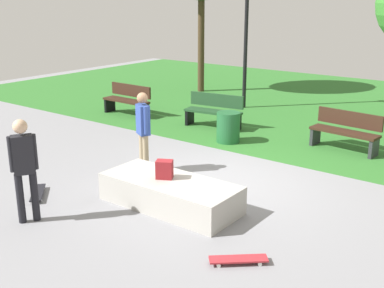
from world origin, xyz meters
TOP-DOWN VIEW (x-y plane):
  - ground_plane at (0.00, 0.00)m, footprint 28.00×28.00m
  - grass_lawn at (0.00, 7.87)m, footprint 26.60×12.26m
  - concrete_ledge at (-0.01, -1.49)m, footprint 2.45×1.03m
  - backpack_on_ledge at (-0.14, -1.48)m, footprint 0.34×0.31m
  - skater_performing_trick at (-1.46, -3.30)m, footprint 0.34×0.38m
  - skater_watching at (-1.53, -0.48)m, footprint 0.39×0.33m
  - skateboard_by_ledge at (1.93, -2.38)m, footprint 0.74×0.68m
  - skateboard_spare at (-2.22, -2.59)m, footprint 0.73×0.69m
  - park_bench_by_oak at (1.24, 3.48)m, footprint 1.64×0.64m
  - park_bench_near_lamppost at (-2.41, 3.35)m, footprint 1.65×0.68m
  - park_bench_far_right at (-5.35, 2.97)m, footprint 1.61×0.50m
  - lamp_post at (-3.03, 5.96)m, footprint 0.28×0.28m
  - trash_bin at (-1.32, 2.37)m, footprint 0.58×0.58m

SIDE VIEW (x-z plane):
  - ground_plane at x=0.00m, z-range 0.00..0.00m
  - grass_lawn at x=0.00m, z-range 0.00..0.01m
  - skateboard_by_ledge at x=1.93m, z-range 0.02..0.10m
  - skateboard_spare at x=-2.22m, z-range 0.02..0.10m
  - concrete_ledge at x=-0.01m, z-range 0.00..0.49m
  - trash_bin at x=-1.32m, z-range 0.00..0.76m
  - park_bench_by_oak at x=1.24m, z-range 0.03..0.94m
  - park_bench_near_lamppost at x=-2.41m, z-range 0.03..0.94m
  - park_bench_far_right at x=-5.35m, z-range 0.03..0.94m
  - backpack_on_ledge at x=-0.14m, z-range 0.49..0.81m
  - skater_watching at x=-1.53m, z-range 0.14..1.81m
  - skater_performing_trick at x=-1.46m, z-range 0.14..1.84m
  - lamp_post at x=-3.03m, z-range 0.48..5.48m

